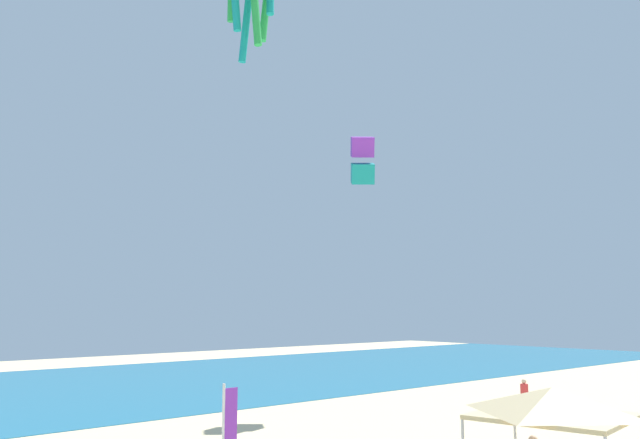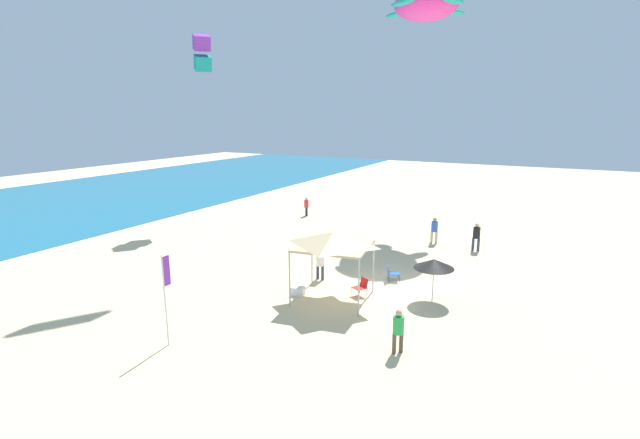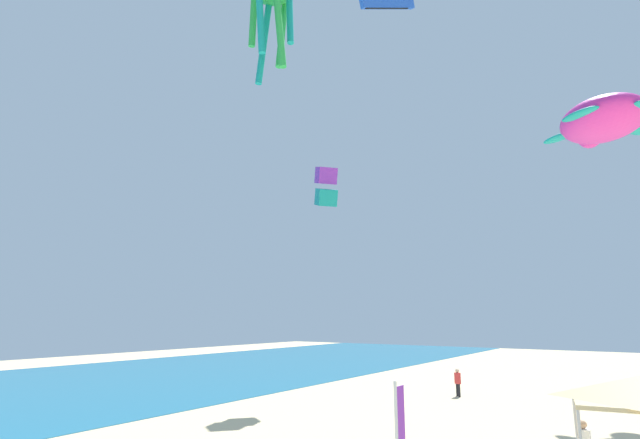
{
  "view_description": "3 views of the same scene",
  "coord_description": "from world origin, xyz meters",
  "px_view_note": "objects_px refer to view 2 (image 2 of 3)",
  "views": [
    {
      "loc": [
        -16.76,
        -5.9,
        4.98
      ],
      "look_at": [
        -0.11,
        12.87,
        8.35
      ],
      "focal_mm": 36.78,
      "sensor_mm": 36.0,
      "label": 1
    },
    {
      "loc": [
        -19.93,
        -6.38,
        8.22
      ],
      "look_at": [
        -1.52,
        3.31,
        3.36
      ],
      "focal_mm": 25.3,
      "sensor_mm": 36.0,
      "label": 2
    },
    {
      "loc": [
        -17.16,
        1.69,
        4.53
      ],
      "look_at": [
        -0.11,
        13.3,
        8.75
      ],
      "focal_mm": 27.0,
      "sensor_mm": 36.0,
      "label": 3
    }
  ],
  "objects_px": {
    "person_watching_sky": "(320,261)",
    "canopy_tent": "(333,240)",
    "person_near_umbrella": "(434,228)",
    "folding_chair_right_of_tent": "(361,286)",
    "kite_turtle_magenta": "(426,5)",
    "folding_chair_near_cooler": "(391,272)",
    "banner_flag": "(166,291)",
    "person_by_tent": "(306,205)",
    "person_far_stroller": "(398,328)",
    "beach_umbrella": "(434,264)",
    "kite_box_purple": "(202,53)",
    "cooler_box": "(298,291)",
    "person_beachcomber": "(476,235)"
  },
  "relations": [
    {
      "from": "folding_chair_near_cooler",
      "to": "person_near_umbrella",
      "type": "distance_m",
      "value": 7.88
    },
    {
      "from": "canopy_tent",
      "to": "person_near_umbrella",
      "type": "height_order",
      "value": "canopy_tent"
    },
    {
      "from": "person_near_umbrella",
      "to": "kite_turtle_magenta",
      "type": "relative_size",
      "value": 0.24
    },
    {
      "from": "person_far_stroller",
      "to": "canopy_tent",
      "type": "bearing_deg",
      "value": -89.79
    },
    {
      "from": "canopy_tent",
      "to": "banner_flag",
      "type": "bearing_deg",
      "value": 152.22
    },
    {
      "from": "canopy_tent",
      "to": "banner_flag",
      "type": "height_order",
      "value": "banner_flag"
    },
    {
      "from": "folding_chair_right_of_tent",
      "to": "kite_turtle_magenta",
      "type": "bearing_deg",
      "value": 125.41
    },
    {
      "from": "kite_turtle_magenta",
      "to": "person_beachcomber",
      "type": "bearing_deg",
      "value": -152.41
    },
    {
      "from": "folding_chair_right_of_tent",
      "to": "kite_box_purple",
      "type": "distance_m",
      "value": 22.72
    },
    {
      "from": "banner_flag",
      "to": "kite_box_purple",
      "type": "relative_size",
      "value": 1.24
    },
    {
      "from": "banner_flag",
      "to": "person_beachcomber",
      "type": "relative_size",
      "value": 1.95
    },
    {
      "from": "folding_chair_right_of_tent",
      "to": "person_watching_sky",
      "type": "relative_size",
      "value": 0.5
    },
    {
      "from": "folding_chair_near_cooler",
      "to": "person_by_tent",
      "type": "xyz_separation_m",
      "value": [
        11.11,
        11.21,
        0.45
      ]
    },
    {
      "from": "person_by_tent",
      "to": "person_beachcomber",
      "type": "bearing_deg",
      "value": -145.97
    },
    {
      "from": "person_watching_sky",
      "to": "kite_turtle_magenta",
      "type": "height_order",
      "value": "kite_turtle_magenta"
    },
    {
      "from": "person_watching_sky",
      "to": "person_far_stroller",
      "type": "distance_m",
      "value": 7.76
    },
    {
      "from": "person_near_umbrella",
      "to": "kite_box_purple",
      "type": "relative_size",
      "value": 0.62
    },
    {
      "from": "person_beachcomber",
      "to": "folding_chair_near_cooler",
      "type": "bearing_deg",
      "value": -119.2
    },
    {
      "from": "cooler_box",
      "to": "person_watching_sky",
      "type": "height_order",
      "value": "person_watching_sky"
    },
    {
      "from": "beach_umbrella",
      "to": "kite_box_purple",
      "type": "bearing_deg",
      "value": 67.86
    },
    {
      "from": "folding_chair_near_cooler",
      "to": "person_near_umbrella",
      "type": "height_order",
      "value": "person_near_umbrella"
    },
    {
      "from": "canopy_tent",
      "to": "banner_flag",
      "type": "xyz_separation_m",
      "value": [
        -6.56,
        3.46,
        -0.73
      ]
    },
    {
      "from": "folding_chair_right_of_tent",
      "to": "kite_turtle_magenta",
      "type": "distance_m",
      "value": 21.51
    },
    {
      "from": "person_watching_sky",
      "to": "kite_box_purple",
      "type": "distance_m",
      "value": 20.14
    },
    {
      "from": "folding_chair_right_of_tent",
      "to": "person_beachcomber",
      "type": "height_order",
      "value": "person_beachcomber"
    },
    {
      "from": "folding_chair_near_cooler",
      "to": "cooler_box",
      "type": "height_order",
      "value": "folding_chair_near_cooler"
    },
    {
      "from": "person_beachcomber",
      "to": "beach_umbrella",
      "type": "bearing_deg",
      "value": -100.6
    },
    {
      "from": "person_by_tent",
      "to": "kite_box_purple",
      "type": "relative_size",
      "value": 0.57
    },
    {
      "from": "person_near_umbrella",
      "to": "kite_box_purple",
      "type": "height_order",
      "value": "kite_box_purple"
    },
    {
      "from": "cooler_box",
      "to": "person_near_umbrella",
      "type": "height_order",
      "value": "person_near_umbrella"
    },
    {
      "from": "canopy_tent",
      "to": "person_far_stroller",
      "type": "xyz_separation_m",
      "value": [
        -3.24,
        -4.13,
        -1.85
      ]
    },
    {
      "from": "folding_chair_right_of_tent",
      "to": "person_near_umbrella",
      "type": "bearing_deg",
      "value": 114.1
    },
    {
      "from": "cooler_box",
      "to": "person_near_umbrella",
      "type": "distance_m",
      "value": 12.2
    },
    {
      "from": "person_watching_sky",
      "to": "canopy_tent",
      "type": "bearing_deg",
      "value": 135.75
    },
    {
      "from": "folding_chair_right_of_tent",
      "to": "person_far_stroller",
      "type": "bearing_deg",
      "value": -24.43
    },
    {
      "from": "beach_umbrella",
      "to": "person_watching_sky",
      "type": "distance_m",
      "value": 5.79
    },
    {
      "from": "beach_umbrella",
      "to": "kite_turtle_magenta",
      "type": "relative_size",
      "value": 0.28
    },
    {
      "from": "person_near_umbrella",
      "to": "kite_box_purple",
      "type": "xyz_separation_m",
      "value": [
        -1.26,
        17.7,
        11.68
      ]
    },
    {
      "from": "person_by_tent",
      "to": "person_near_umbrella",
      "type": "distance_m",
      "value": 11.86
    },
    {
      "from": "banner_flag",
      "to": "person_by_tent",
      "type": "bearing_deg",
      "value": 16.26
    },
    {
      "from": "person_beachcomber",
      "to": "person_near_umbrella",
      "type": "xyz_separation_m",
      "value": [
        0.48,
        2.7,
        -0.02
      ]
    },
    {
      "from": "person_by_tent",
      "to": "kite_turtle_magenta",
      "type": "xyz_separation_m",
      "value": [
        1.58,
        -8.79,
        14.72
      ]
    },
    {
      "from": "cooler_box",
      "to": "banner_flag",
      "type": "bearing_deg",
      "value": 163.47
    },
    {
      "from": "cooler_box",
      "to": "person_far_stroller",
      "type": "distance_m",
      "value": 6.46
    },
    {
      "from": "folding_chair_right_of_tent",
      "to": "banner_flag",
      "type": "xyz_separation_m",
      "value": [
        -7.51,
        4.43,
        1.61
      ]
    },
    {
      "from": "kite_box_purple",
      "to": "kite_turtle_magenta",
      "type": "height_order",
      "value": "kite_turtle_magenta"
    },
    {
      "from": "beach_umbrella",
      "to": "person_near_umbrella",
      "type": "relative_size",
      "value": 1.14
    },
    {
      "from": "person_far_stroller",
      "to": "kite_turtle_magenta",
      "type": "distance_m",
      "value": 24.78
    },
    {
      "from": "folding_chair_near_cooler",
      "to": "person_by_tent",
      "type": "relative_size",
      "value": 0.52
    },
    {
      "from": "person_watching_sky",
      "to": "person_far_stroller",
      "type": "relative_size",
      "value": 1.0
    }
  ]
}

